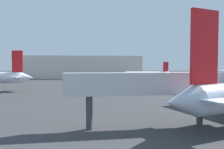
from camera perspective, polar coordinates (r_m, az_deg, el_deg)
airplane_distant at (r=90.82m, az=9.57°, el=0.01°), size 24.16×17.71×8.50m
jet_bridge at (r=23.91m, az=14.13°, el=-2.62°), size 20.15×2.87×6.22m
terminal_building at (r=119.85m, az=-8.56°, el=1.98°), size 66.17×21.31×12.05m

